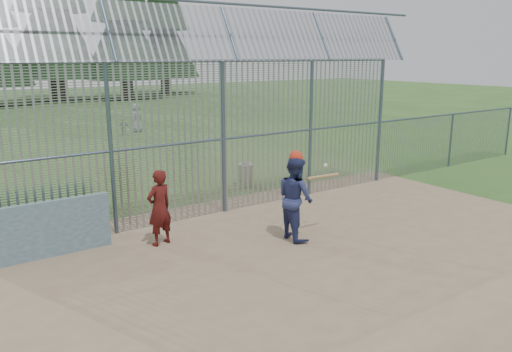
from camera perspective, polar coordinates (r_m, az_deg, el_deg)
ground at (r=10.92m, az=6.05°, el=-8.69°), size 120.00×120.00×0.00m
dirt_infield at (r=10.58m, az=7.84°, el=-9.46°), size 14.00×10.00×0.02m
dugout_wall at (r=11.27m, az=-22.51°, el=-5.62°), size 2.50×0.12×1.20m
batter at (r=11.36m, az=4.51°, el=-2.52°), size 0.82×1.01×1.92m
onlooker at (r=11.19m, az=-10.99°, el=-3.58°), size 0.70×0.55×1.71m
bg_kid_standing at (r=28.32m, az=-13.44°, el=6.48°), size 0.91×0.81×1.57m
bg_kid_seated at (r=27.32m, az=-14.87°, el=5.42°), size 0.53×0.51×0.89m
batting_gear at (r=11.20m, az=5.05°, el=1.82°), size 1.28×0.37×0.70m
trash_can at (r=16.07m, az=-1.25°, el=0.12°), size 0.56×0.56×0.82m
backstop_fence at (r=14.03m, az=2.76°, el=6.35°), size 20.09×0.81×5.30m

